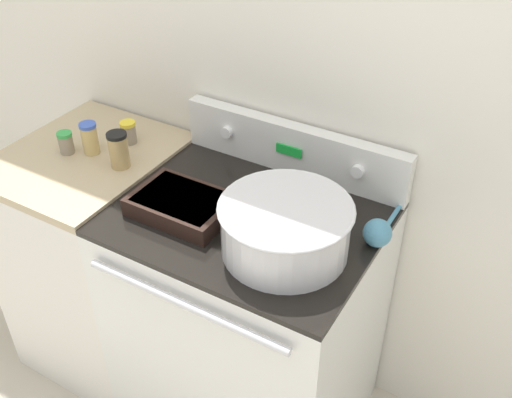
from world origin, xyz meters
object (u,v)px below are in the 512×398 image
object	(u,v)px
ladle	(379,231)
spice_jar_yellow_cap	(129,132)
mixing_bowl	(285,226)
spice_jar_green_cap	(66,143)
spice_jar_black_cap	(119,150)
spice_jar_blue_cap	(90,138)
casserole_dish	(182,204)

from	to	relation	value
ladle	spice_jar_yellow_cap	distance (m)	0.95
mixing_bowl	spice_jar_yellow_cap	bearing A→B (deg)	163.25
ladle	spice_jar_green_cap	bearing A→B (deg)	-174.46
mixing_bowl	ladle	size ratio (longest dim) A/B	1.14
spice_jar_black_cap	spice_jar_yellow_cap	size ratio (longest dim) A/B	1.53
mixing_bowl	ladle	world-z (taller)	mixing_bowl
spice_jar_blue_cap	ladle	bearing A→B (deg)	3.51
mixing_bowl	spice_jar_yellow_cap	xyz separation A→B (m)	(-0.74, 0.22, -0.03)
spice_jar_black_cap	casserole_dish	bearing A→B (deg)	-15.74
spice_jar_green_cap	ladle	bearing A→B (deg)	5.54
spice_jar_black_cap	spice_jar_green_cap	distance (m)	0.22
ladle	spice_jar_black_cap	size ratio (longest dim) A/B	2.60
mixing_bowl	ladle	bearing A→B (deg)	38.62
mixing_bowl	casserole_dish	world-z (taller)	mixing_bowl
casserole_dish	spice_jar_blue_cap	bearing A→B (deg)	167.02
spice_jar_black_cap	spice_jar_yellow_cap	world-z (taller)	spice_jar_black_cap
spice_jar_yellow_cap	mixing_bowl	bearing A→B (deg)	-16.75
spice_jar_black_cap	spice_jar_yellow_cap	distance (m)	0.16
ladle	spice_jar_blue_cap	distance (m)	1.02
ladle	spice_jar_black_cap	world-z (taller)	spice_jar_black_cap
spice_jar_yellow_cap	spice_jar_blue_cap	size ratio (longest dim) A/B	0.73
mixing_bowl	spice_jar_black_cap	size ratio (longest dim) A/B	2.97
spice_jar_black_cap	spice_jar_blue_cap	size ratio (longest dim) A/B	1.11
ladle	spice_jar_green_cap	xyz separation A→B (m)	(-1.09, -0.11, 0.01)
ladle	spice_jar_blue_cap	size ratio (longest dim) A/B	2.89
mixing_bowl	ladle	distance (m)	0.27
spice_jar_green_cap	spice_jar_blue_cap	bearing A→B (deg)	30.98
spice_jar_blue_cap	spice_jar_green_cap	size ratio (longest dim) A/B	1.43
spice_jar_black_cap	spice_jar_blue_cap	world-z (taller)	spice_jar_black_cap
casserole_dish	spice_jar_blue_cap	size ratio (longest dim) A/B	2.64
mixing_bowl	spice_jar_blue_cap	size ratio (longest dim) A/B	3.30
ladle	spice_jar_yellow_cap	size ratio (longest dim) A/B	3.99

